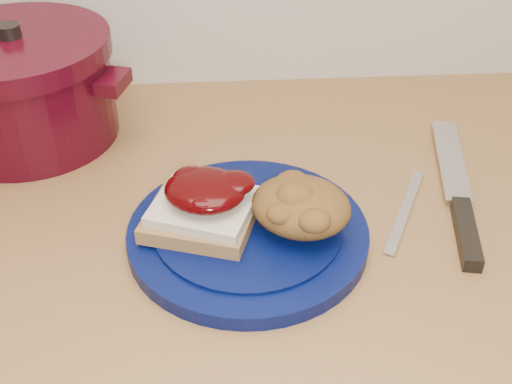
{
  "coord_description": "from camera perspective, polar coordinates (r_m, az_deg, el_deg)",
  "views": [
    {
      "loc": [
        0.0,
        0.89,
        1.36
      ],
      "look_at": [
        0.04,
        1.44,
        0.95
      ],
      "focal_mm": 45.0,
      "sensor_mm": 36.0,
      "label": 1
    }
  ],
  "objects": [
    {
      "name": "sandwich",
      "position": [
        0.68,
        -4.74,
        -1.12
      ],
      "size": [
        0.13,
        0.13,
        0.05
      ],
      "rotation": [
        0.0,
        0.0,
        -0.41
      ],
      "color": "olive",
      "rests_on": "plate"
    },
    {
      "name": "butter_knife",
      "position": [
        0.76,
        13.1,
        -1.56
      ],
      "size": [
        0.08,
        0.15,
        0.0
      ],
      "primitive_type": "cube",
      "rotation": [
        0.0,
        0.0,
        1.11
      ],
      "color": "silver",
      "rests_on": "wood_countertop"
    },
    {
      "name": "chef_knife",
      "position": [
        0.76,
        17.81,
        -1.58
      ],
      "size": [
        0.08,
        0.29,
        0.02
      ],
      "rotation": [
        0.0,
        0.0,
        1.38
      ],
      "color": "black",
      "rests_on": "wood_countertop"
    },
    {
      "name": "plate",
      "position": [
        0.7,
        -0.72,
        -3.75
      ],
      "size": [
        0.34,
        0.34,
        0.02
      ],
      "primitive_type": "cylinder",
      "rotation": [
        0.0,
        0.0,
        -0.41
      ],
      "color": "#040C3B",
      "rests_on": "wood_countertop"
    },
    {
      "name": "dutch_oven",
      "position": [
        0.9,
        -20.05,
        8.75
      ],
      "size": [
        0.3,
        0.3,
        0.16
      ],
      "rotation": [
        0.0,
        0.0,
        -0.29
      ],
      "color": "#370510",
      "rests_on": "wood_countertop"
    },
    {
      "name": "stuffing_mound",
      "position": [
        0.67,
        4.02,
        -1.29
      ],
      "size": [
        0.13,
        0.13,
        0.05
      ],
      "primitive_type": "ellipsoid",
      "rotation": [
        0.0,
        0.0,
        -0.41
      ],
      "color": "brown",
      "rests_on": "plate"
    }
  ]
}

